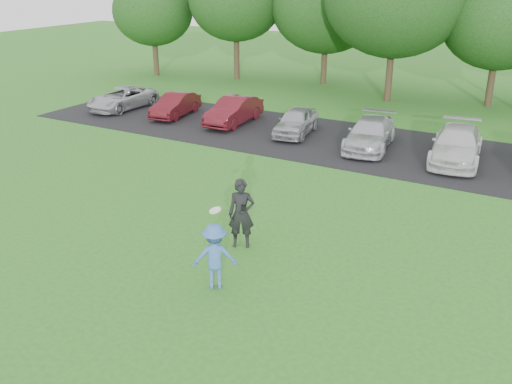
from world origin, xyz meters
TOP-DOWN VIEW (x-y plane):
  - ground at (0.00, 0.00)m, footprint 100.00×100.00m
  - parking_lot at (0.00, 13.00)m, footprint 32.00×6.50m
  - frisbee_player at (0.51, 0.71)m, footprint 1.18×1.06m
  - camera_bystander at (-0.03, 2.78)m, footprint 0.81×0.71m
  - parked_cars at (0.56, 13.02)m, footprint 28.62×4.83m
  - tree_row at (1.51, 22.76)m, footprint 42.39×9.85m

SIDE VIEW (x-z plane):
  - ground at x=0.00m, z-range 0.00..0.00m
  - parking_lot at x=0.00m, z-range 0.00..0.03m
  - parked_cars at x=0.56m, z-range -0.01..1.24m
  - frisbee_player at x=0.51m, z-range -0.20..1.79m
  - camera_bystander at x=-0.03m, z-range 0.00..1.87m
  - tree_row at x=1.51m, z-range 0.59..9.23m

